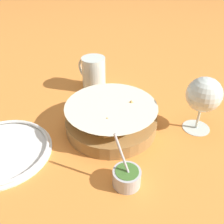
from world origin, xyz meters
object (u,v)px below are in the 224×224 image
Objects in this scene: side_plate at (1,150)px; sauce_cup at (127,177)px; wine_glass at (204,96)px; beer_mug at (93,75)px; food_basket at (112,119)px.

sauce_cup is at bearing -150.94° from side_plate.
beer_mug is (0.36, 0.06, -0.05)m from wine_glass.
sauce_cup is (-0.15, 0.10, -0.01)m from food_basket.
sauce_cup is 0.42m from beer_mug.
wine_glass reaches higher than side_plate.
wine_glass is 0.51m from side_plate.
beer_mug is 0.50× the size of side_plate.
beer_mug is (0.36, -0.21, 0.03)m from sauce_cup.
wine_glass is (-0.15, -0.17, 0.07)m from food_basket.
wine_glass is 1.26× the size of beer_mug.
food_basket is 0.19m from sauce_cup.
wine_glass reaches higher than food_basket.
sauce_cup is at bearing 149.15° from beer_mug.
food_basket reaches higher than side_plate.
food_basket is 1.01× the size of side_plate.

